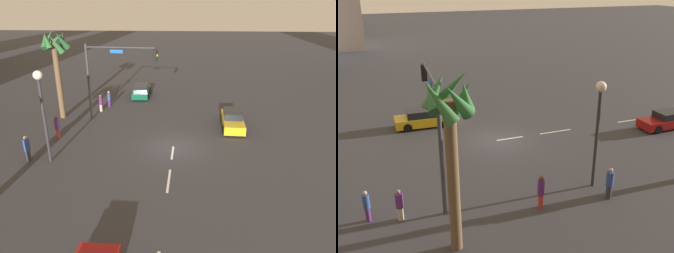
# 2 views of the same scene
# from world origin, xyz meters

# --- Properties ---
(ground_plane) EXTENTS (220.00, 220.00, 0.00)m
(ground_plane) POSITION_xyz_m (0.00, 0.00, 0.00)
(ground_plane) COLOR #333338
(lane_stripe_1) EXTENTS (2.04, 0.14, 0.01)m
(lane_stripe_1) POSITION_xyz_m (-11.31, 0.00, 0.01)
(lane_stripe_1) COLOR silver
(lane_stripe_1) RESTS_ON ground_plane
(lane_stripe_2) EXTENTS (2.59, 0.14, 0.01)m
(lane_stripe_2) POSITION_xyz_m (-4.67, 0.00, 0.01)
(lane_stripe_2) COLOR silver
(lane_stripe_2) RESTS_ON ground_plane
(lane_stripe_3) EXTENTS (2.04, 0.14, 0.01)m
(lane_stripe_3) POSITION_xyz_m (-0.98, 0.00, 0.01)
(lane_stripe_3) COLOR silver
(lane_stripe_3) RESTS_ON ground_plane
(car_1) EXTENTS (4.66, 1.88, 1.39)m
(car_1) POSITION_xyz_m (4.32, -4.70, 0.64)
(car_1) COLOR gold
(car_1) RESTS_ON ground_plane
(car_2) EXTENTS (4.21, 1.79, 1.31)m
(car_2) POSITION_xyz_m (-13.01, 2.27, 0.61)
(car_2) COLOR maroon
(car_2) RESTS_ON ground_plane
(traffic_signal) EXTENTS (0.67, 6.23, 6.59)m
(traffic_signal) POSITION_xyz_m (5.35, 5.63, 4.52)
(traffic_signal) COLOR #38383D
(traffic_signal) RESTS_ON ground_plane
(streetlamp) EXTENTS (0.56, 0.56, 5.99)m
(streetlamp) POSITION_xyz_m (-2.82, 7.92, 4.21)
(streetlamp) COLOR #2D2D33
(streetlamp) RESTS_ON ground_plane
(pedestrian_0) EXTENTS (0.56, 0.56, 1.77)m
(pedestrian_0) POSITION_xyz_m (-2.86, 9.37, 0.92)
(pedestrian_0) COLOR #333338
(pedestrian_0) RESTS_ON ground_plane
(pedestrian_1) EXTENTS (0.33, 0.33, 1.63)m
(pedestrian_1) POSITION_xyz_m (9.05, 7.00, 0.86)
(pedestrian_1) COLOR #59266B
(pedestrian_1) RESTS_ON ground_plane
(pedestrian_2) EXTENTS (0.40, 0.40, 1.63)m
(pedestrian_2) POSITION_xyz_m (7.59, 7.44, 0.85)
(pedestrian_2) COLOR #B2A58C
(pedestrian_2) RESTS_ON ground_plane
(pedestrian_3) EXTENTS (0.47, 0.47, 1.82)m
(pedestrian_3) POSITION_xyz_m (0.88, 8.91, 0.96)
(pedestrian_3) COLOR #BF3833
(pedestrian_3) RESTS_ON ground_plane
(palm_tree_0) EXTENTS (2.50, 2.73, 7.73)m
(palm_tree_0) POSITION_xyz_m (5.58, 10.40, 5.67)
(palm_tree_0) COLOR brown
(palm_tree_0) RESTS_ON ground_plane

